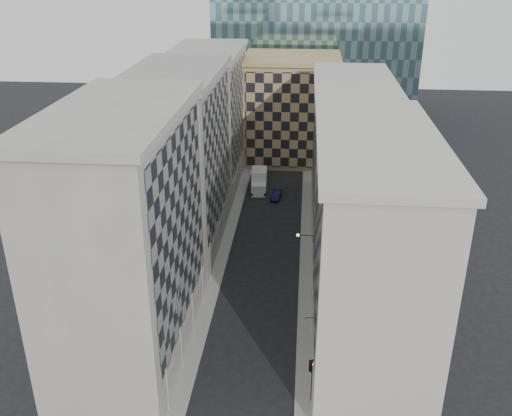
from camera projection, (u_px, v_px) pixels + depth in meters
The scene contains 14 objects.
sidewalk_west at pixel (223, 254), 72.60m from camera, with size 1.50×100.00×0.15m, color gray.
sidewalk_east at pixel (306, 257), 71.76m from camera, with size 1.50×100.00×0.15m, color gray.
bldg_left_a at pixel (128, 238), 50.97m from camera, with size 10.80×22.80×23.70m.
bldg_left_b at pixel (180, 161), 71.16m from camera, with size 10.80×22.80×22.70m.
bldg_left_c at pixel (209, 118), 91.35m from camera, with size 10.80×22.80×21.70m.
bldg_right_a at pixel (368, 242), 53.48m from camera, with size 10.80×26.80×20.70m.
bldg_right_b at pixel (350, 154), 78.20m from camera, with size 10.80×28.80×19.70m.
tan_block at pixel (291, 109), 102.61m from camera, with size 16.80×14.80×18.80m.
flagpoles_left at pixel (173, 308), 47.60m from camera, with size 0.10×6.33×2.33m.
bracket_lamp at pixel (299, 235), 63.87m from camera, with size 1.98×0.36×0.36m.
traffic_light at pixel (312, 372), 47.57m from camera, with size 0.52×0.51×4.18m.
box_truck at pixel (259, 182), 91.74m from camera, with size 2.70×6.03×3.25m.
dark_car at pixel (276, 195), 88.75m from camera, with size 1.33×3.82×1.26m, color #0E1234.
shop_sign at pixel (302, 321), 53.03m from camera, with size 1.20×0.75×0.83m.
Camera 1 is at (4.52, -33.20, 35.20)m, focal length 40.00 mm.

